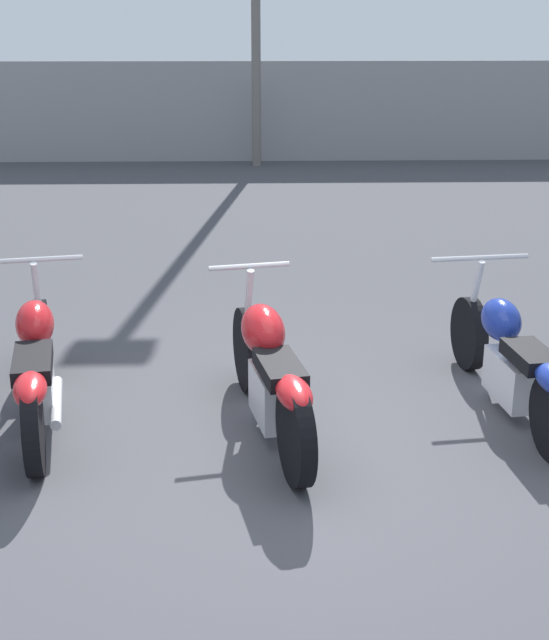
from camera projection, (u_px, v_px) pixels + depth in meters
ground_plane at (278, 458)px, 5.58m from camera, size 60.00×60.00×0.00m
fence_back at (258, 112)px, 16.12m from camera, size 40.00×0.04×1.78m
motorcycle_slot_1 at (37, 366)px, 5.97m from camera, size 0.75×2.16×0.95m
motorcycle_slot_2 at (270, 372)px, 5.78m from camera, size 0.68×2.02×0.99m
motorcycle_slot_3 at (512, 361)px, 6.10m from camera, size 0.75×2.08×0.93m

